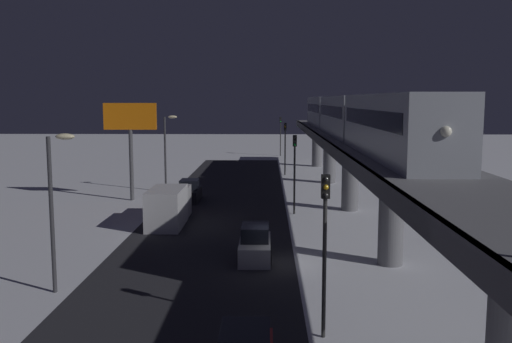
{
  "coord_description": "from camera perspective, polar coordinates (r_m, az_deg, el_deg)",
  "views": [
    {
      "loc": [
        0.48,
        31.02,
        9.21
      ],
      "look_at": [
        1.56,
        -24.51,
        2.12
      ],
      "focal_mm": 39.64,
      "sensor_mm": 36.0,
      "label": 1
    }
  ],
  "objects": [
    {
      "name": "sedan_black",
      "position": [
        51.96,
        -6.74,
        -2.09
      ],
      "size": [
        1.8,
        4.41,
        1.97
      ],
      "color": "black",
      "rests_on": "ground_plane"
    },
    {
      "name": "subway_train",
      "position": [
        50.15,
        9.12,
        5.67
      ],
      "size": [
        2.94,
        55.47,
        3.4
      ],
      "color": "#999EA8",
      "rests_on": "elevated_railway"
    },
    {
      "name": "street_lamp_far",
      "position": [
        57.07,
        -8.94,
        2.77
      ],
      "size": [
        1.35,
        0.44,
        7.65
      ],
      "color": "#38383D",
      "rests_on": "ground_plane"
    },
    {
      "name": "box_truck",
      "position": [
        42.62,
        -8.76,
        -3.44
      ],
      "size": [
        2.4,
        7.4,
        2.8
      ],
      "color": "#B2B2B7",
      "rests_on": "ground_plane"
    },
    {
      "name": "elevated_railway",
      "position": [
        32.01,
        13.46,
        0.04
      ],
      "size": [
        5.0,
        109.68,
        6.11
      ],
      "color": "slate",
      "rests_on": "ground_plane"
    },
    {
      "name": "traffic_light_mid",
      "position": [
        45.29,
        3.92,
        0.9
      ],
      "size": [
        0.32,
        0.44,
        6.4
      ],
      "color": "#2D2D2D",
      "rests_on": "ground_plane"
    },
    {
      "name": "ground_plane",
      "position": [
        32.36,
        1.94,
        -9.26
      ],
      "size": [
        240.0,
        240.0,
        0.0
      ],
      "primitive_type": "plane",
      "color": "white"
    },
    {
      "name": "street_lamp_near",
      "position": [
        28.2,
        -19.59,
        -2.11
      ],
      "size": [
        1.35,
        0.44,
        7.65
      ],
      "color": "#38383D",
      "rests_on": "ground_plane"
    },
    {
      "name": "sedan_silver",
      "position": [
        33.1,
        -0.1,
        -7.47
      ],
      "size": [
        1.91,
        4.53,
        1.97
      ],
      "rotation": [
        0.0,
        0.0,
        3.14
      ],
      "color": "#B2B2B7",
      "rests_on": "ground_plane"
    },
    {
      "name": "commercial_billboard",
      "position": [
        52.59,
        -12.57,
        4.51
      ],
      "size": [
        4.8,
        0.36,
        8.9
      ],
      "color": "#4C4C51",
      "rests_on": "ground_plane"
    },
    {
      "name": "traffic_light_distant",
      "position": [
        92.89,
        2.49,
        4.17
      ],
      "size": [
        0.32,
        0.44,
        6.4
      ],
      "color": "#2D2D2D",
      "rests_on": "ground_plane"
    },
    {
      "name": "traffic_light_near",
      "position": [
        21.77,
        6.97,
        -6.08
      ],
      "size": [
        0.32,
        0.44,
        6.4
      ],
      "color": "#2D2D2D",
      "rests_on": "ground_plane"
    },
    {
      "name": "avenue_asphalt",
      "position": [
        32.59,
        -5.85,
        -9.17
      ],
      "size": [
        11.0,
        109.68,
        0.01
      ],
      "primitive_type": "cube",
      "color": "#28282D",
      "rests_on": "ground_plane"
    },
    {
      "name": "traffic_light_far",
      "position": [
        69.06,
        2.96,
        3.1
      ],
      "size": [
        0.32,
        0.44,
        6.4
      ],
      "color": "#2D2D2D",
      "rests_on": "ground_plane"
    }
  ]
}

